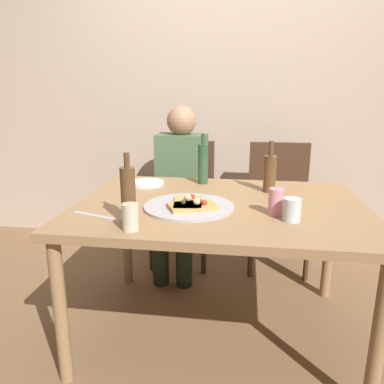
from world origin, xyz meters
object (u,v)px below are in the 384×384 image
object	(u,v)px
table_knife	(93,215)
pizza_tray	(189,206)
wine_bottle	(128,194)
chair_right	(278,197)
pizza_slice_last	(188,202)
guest_in_sweater	(180,182)
water_bottle	(203,163)
tumbler_near	(292,210)
beer_bottle	(270,173)
chair_left	(183,193)
pizza_slice_extra	(193,206)
dining_table	(220,217)
plate_stack	(147,183)
soda_can	(276,202)
tumbler_far	(130,217)

from	to	relation	value
table_knife	pizza_tray	bearing A→B (deg)	-137.11
wine_bottle	chair_right	bearing A→B (deg)	59.98
pizza_slice_last	guest_in_sweater	size ratio (longest dim) A/B	0.20
water_bottle	tumbler_near	size ratio (longest dim) A/B	2.98
wine_bottle	beer_bottle	xyz separation A→B (m)	(0.61, 0.59, -0.02)
beer_bottle	chair_left	bearing A→B (deg)	131.59
pizza_slice_extra	guest_in_sweater	distance (m)	0.94
dining_table	pizza_tray	size ratio (longest dim) A/B	3.28
pizza_slice_extra	beer_bottle	world-z (taller)	beer_bottle
wine_bottle	tumbler_near	world-z (taller)	wine_bottle
chair_left	pizza_tray	bearing A→B (deg)	101.11
tumbler_near	chair_left	distance (m)	1.35
tumbler_near	table_knife	size ratio (longest dim) A/B	0.45
pizza_tray	plate_stack	distance (m)	0.51
pizza_slice_last	chair_right	world-z (taller)	chair_right
tumbler_near	plate_stack	xyz separation A→B (m)	(-0.78, 0.53, -0.04)
chair_right	beer_bottle	bearing A→B (deg)	80.18
soda_can	plate_stack	size ratio (longest dim) A/B	0.61
chair_left	chair_right	world-z (taller)	same
tumbler_near	soda_can	bearing A→B (deg)	131.05
pizza_slice_extra	table_knife	bearing A→B (deg)	-161.28
pizza_slice_extra	wine_bottle	distance (m)	0.33
pizza_slice_extra	tumbler_near	size ratio (longest dim) A/B	2.54
plate_stack	chair_left	xyz separation A→B (m)	(0.11, 0.61, -0.23)
pizza_tray	table_knife	distance (m)	0.44
pizza_tray	soda_can	xyz separation A→B (m)	(0.40, -0.05, 0.06)
chair_right	guest_in_sweater	distance (m)	0.74
wine_bottle	tumbler_near	distance (m)	0.70
pizza_tray	chair_right	xyz separation A→B (m)	(0.51, 1.02, -0.22)
soda_can	chair_right	bearing A→B (deg)	84.18
wine_bottle	tumbler_far	bearing A→B (deg)	-69.18
pizza_slice_last	table_knife	world-z (taller)	pizza_slice_last
pizza_slice_extra	chair_right	distance (m)	1.19
table_knife	dining_table	bearing A→B (deg)	-134.39
table_knife	tumbler_far	bearing A→B (deg)	165.00
dining_table	chair_right	bearing A→B (deg)	68.21
tumbler_far	plate_stack	size ratio (longest dim) A/B	0.55
wine_bottle	plate_stack	distance (m)	0.66
pizza_tray	table_knife	size ratio (longest dim) A/B	1.97
pizza_tray	soda_can	world-z (taller)	soda_can
dining_table	pizza_slice_extra	xyz separation A→B (m)	(-0.12, -0.14, 0.10)
tumbler_far	guest_in_sweater	size ratio (longest dim) A/B	0.09
beer_bottle	soda_can	bearing A→B (deg)	-88.99
water_bottle	table_knife	xyz separation A→B (m)	(-0.41, -0.67, -0.12)
plate_stack	table_knife	bearing A→B (deg)	-98.56
table_knife	pizza_slice_last	bearing A→B (deg)	-136.19
pizza_slice_last	beer_bottle	bearing A→B (deg)	40.67
chair_left	tumbler_far	bearing A→B (deg)	90.57
wine_bottle	soda_can	distance (m)	0.65
wine_bottle	pizza_slice_last	bearing A→B (deg)	49.42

